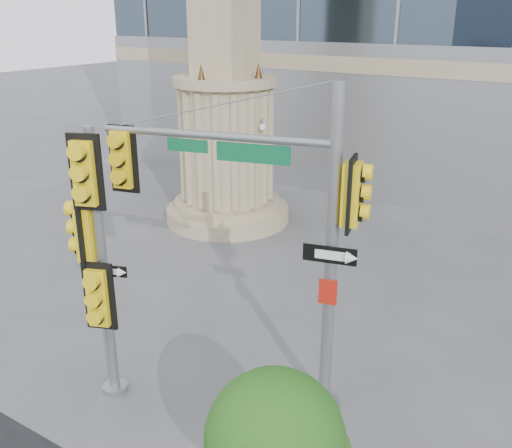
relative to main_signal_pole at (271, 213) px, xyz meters
The scene contains 5 objects.
ground 4.02m from the main_signal_pole, 110.80° to the right, with size 120.00×120.00×0.00m, color #545456.
monument 10.25m from the main_signal_pole, 129.79° to the left, with size 4.40×4.40×16.60m.
main_signal_pole is the anchor object (origin of this frame).
secondary_signal_pole 3.23m from the main_signal_pole, 147.32° to the right, with size 1.00×0.72×5.33m.
street_tree 4.05m from the main_signal_pole, 57.22° to the right, with size 1.88×1.83×2.92m.
Camera 1 is at (5.32, -6.86, 7.14)m, focal length 40.00 mm.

